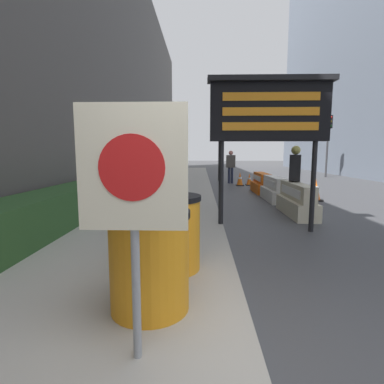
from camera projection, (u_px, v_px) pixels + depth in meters
The scene contains 16 objects.
building_left_facade at pixel (102, 30), 11.05m from camera, with size 0.40×50.40×12.21m.
hedge_strip at pixel (56, 208), 5.97m from camera, with size 0.90×5.45×0.72m.
barrel_drum_foreground at pixel (149, 260), 2.77m from camera, with size 0.76×0.76×0.94m.
barrel_drum_middle at pixel (171, 232), 3.75m from camera, with size 0.76×0.76×0.94m.
warning_sign at pixel (133, 184), 1.98m from camera, with size 0.73×0.08×1.78m.
message_board at pixel (269, 113), 5.88m from camera, with size 2.44×0.36×3.06m.
jersey_barrier_cream at pixel (297, 201), 7.76m from camera, with size 0.55×2.00×0.83m.
jersey_barrier_white at pixel (274, 190), 10.14m from camera, with size 0.56×1.95×0.81m.
jersey_barrier_orange_far at pixel (262, 184), 12.19m from camera, with size 0.64×1.79×0.80m.
traffic_cone_near at pixel (315, 189), 10.11m from camera, with size 0.44×0.44×0.78m.
traffic_cone_mid at pixel (249, 180), 14.89m from camera, with size 0.33×0.33×0.60m.
traffic_cone_far at pixel (240, 179), 14.75m from camera, with size 0.38×0.38×0.67m.
traffic_light_near_curb at pixel (220, 124), 16.86m from camera, with size 0.28×0.44×4.50m.
traffic_light_far_side at pixel (329, 133), 19.52m from camera, with size 0.28×0.45×4.03m.
pedestrian_worker at pixel (295, 173), 8.11m from camera, with size 0.42×0.54×1.80m.
pedestrian_passerby at pixel (231, 164), 15.85m from camera, with size 0.46×0.29×1.72m.
Camera 1 is at (-0.46, -1.83, 1.61)m, focal length 28.00 mm.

